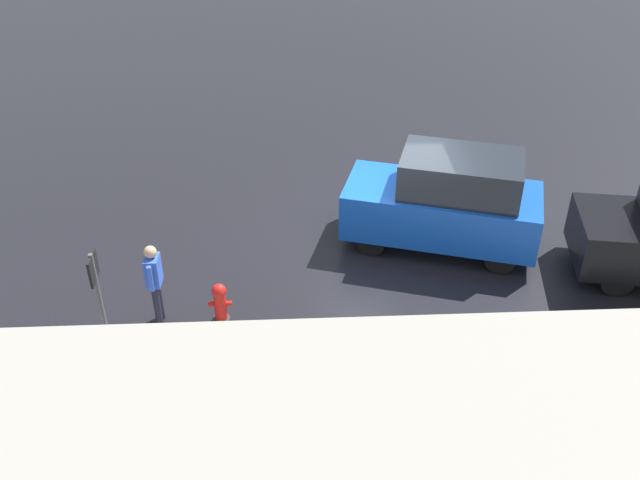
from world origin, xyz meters
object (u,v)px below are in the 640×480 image
object	(u,v)px
fire_hydrant	(220,303)
pedestrian	(154,278)
sign_post	(100,299)
moving_hatchback	(446,201)

from	to	relation	value
fire_hydrant	pedestrian	bearing A→B (deg)	-2.00
pedestrian	sign_post	xyz separation A→B (m)	(0.56, 1.33, 0.62)
fire_hydrant	pedestrian	size ratio (longest dim) A/B	0.50
moving_hatchback	pedestrian	xyz separation A→B (m)	(5.55, 2.25, -0.07)
pedestrian	sign_post	distance (m)	1.57
fire_hydrant	pedestrian	world-z (taller)	pedestrian
sign_post	fire_hydrant	bearing A→B (deg)	-141.99
pedestrian	moving_hatchback	bearing A→B (deg)	-157.88
moving_hatchback	sign_post	world-z (taller)	sign_post
moving_hatchback	sign_post	bearing A→B (deg)	30.42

